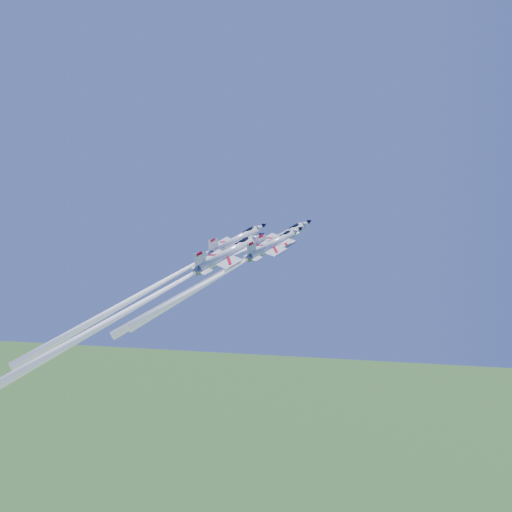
% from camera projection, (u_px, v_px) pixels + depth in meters
% --- Properties ---
extents(jet_lead, '(26.84, 29.54, 32.60)m').
position_uv_depth(jet_lead, '(226.00, 270.00, 119.71)').
color(jet_lead, silver).
extents(jet_left, '(31.22, 34.89, 40.97)m').
position_uv_depth(jet_left, '(158.00, 284.00, 118.84)').
color(jet_left, silver).
extents(jet_right, '(23.26, 25.25, 27.35)m').
position_uv_depth(jet_right, '(227.00, 271.00, 114.96)').
color(jet_right, silver).
extents(jet_slot, '(33.63, 37.38, 42.83)m').
position_uv_depth(jet_slot, '(141.00, 303.00, 111.53)').
color(jet_slot, silver).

